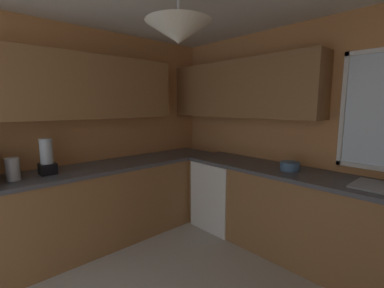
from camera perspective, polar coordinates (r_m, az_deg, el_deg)
name	(u,v)px	position (r m, az deg, el deg)	size (l,w,h in m)	color
room_shell	(196,93)	(2.39, 0.82, 10.97)	(3.67, 3.62, 2.55)	#C6844C
counter_run_left	(99,205)	(3.29, -19.58, -12.38)	(0.65, 3.23, 0.92)	olive
counter_run_back	(297,214)	(3.08, 21.92, -13.98)	(2.76, 0.65, 0.92)	olive
dishwasher	(223,194)	(3.58, 6.66, -10.63)	(0.60, 0.60, 0.87)	white
kettle	(13,169)	(2.92, -34.37, -4.52)	(0.12, 0.12, 0.21)	#B7B7BC
bowl	(290,166)	(2.98, 20.48, -4.52)	(0.20, 0.20, 0.09)	#4C7099
blender_appliance	(47,158)	(2.98, -28.98, -2.74)	(0.15, 0.15, 0.36)	black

